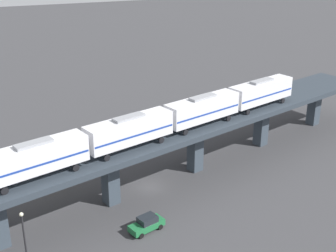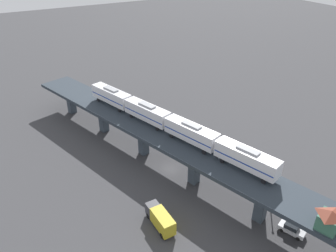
{
  "view_description": "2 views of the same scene",
  "coord_description": "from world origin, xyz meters",
  "px_view_note": "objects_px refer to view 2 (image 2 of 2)",
  "views": [
    {
      "loc": [
        -55.04,
        18.99,
        33.03
      ],
      "look_at": [
        -0.7,
        -2.42,
        9.28
      ],
      "focal_mm": 50.0,
      "sensor_mm": 36.0,
      "label": 1
    },
    {
      "loc": [
        28.25,
        49.55,
        43.76
      ],
      "look_at": [
        -0.7,
        -2.42,
        9.28
      ],
      "focal_mm": 35.0,
      "sensor_mm": 36.0,
      "label": 2
    }
  ],
  "objects_px": {
    "street_car_silver": "(292,229)",
    "subway_train": "(168,122)",
    "signal_hut": "(329,219)",
    "delivery_truck": "(160,219)",
    "street_lamp": "(273,184)",
    "street_car_green": "(218,161)"
  },
  "relations": [
    {
      "from": "subway_train",
      "to": "street_lamp",
      "type": "xyz_separation_m",
      "value": [
        -10.95,
        20.42,
        -6.21
      ]
    },
    {
      "from": "street_car_silver",
      "to": "delivery_truck",
      "type": "relative_size",
      "value": 0.66
    },
    {
      "from": "street_car_green",
      "to": "street_lamp",
      "type": "bearing_deg",
      "value": 97.65
    },
    {
      "from": "signal_hut",
      "to": "street_car_silver",
      "type": "height_order",
      "value": "signal_hut"
    },
    {
      "from": "signal_hut",
      "to": "street_car_green",
      "type": "bearing_deg",
      "value": -94.62
    },
    {
      "from": "signal_hut",
      "to": "street_car_silver",
      "type": "distance_m",
      "value": 10.76
    },
    {
      "from": "street_car_green",
      "to": "street_lamp",
      "type": "xyz_separation_m",
      "value": [
        -1.89,
        14.11,
        3.17
      ]
    },
    {
      "from": "street_car_silver",
      "to": "subway_train",
      "type": "bearing_deg",
      "value": -73.19
    },
    {
      "from": "delivery_truck",
      "to": "street_lamp",
      "type": "relative_size",
      "value": 1.04
    },
    {
      "from": "subway_train",
      "to": "delivery_truck",
      "type": "bearing_deg",
      "value": 56.87
    },
    {
      "from": "subway_train",
      "to": "street_lamp",
      "type": "bearing_deg",
      "value": 118.21
    },
    {
      "from": "delivery_truck",
      "to": "street_lamp",
      "type": "height_order",
      "value": "street_lamp"
    },
    {
      "from": "subway_train",
      "to": "street_car_silver",
      "type": "distance_m",
      "value": 30.67
    },
    {
      "from": "street_car_silver",
      "to": "street_lamp",
      "type": "height_order",
      "value": "street_lamp"
    },
    {
      "from": "signal_hut",
      "to": "street_car_silver",
      "type": "bearing_deg",
      "value": -104.79
    },
    {
      "from": "street_car_silver",
      "to": "street_car_green",
      "type": "xyz_separation_m",
      "value": [
        -0.61,
        -21.64,
        0.0
      ]
    },
    {
      "from": "subway_train",
      "to": "street_car_silver",
      "type": "height_order",
      "value": "subway_train"
    },
    {
      "from": "signal_hut",
      "to": "street_lamp",
      "type": "relative_size",
      "value": 0.58
    },
    {
      "from": "subway_train",
      "to": "signal_hut",
      "type": "height_order",
      "value": "subway_train"
    },
    {
      "from": "signal_hut",
      "to": "street_lamp",
      "type": "bearing_deg",
      "value": -106.79
    },
    {
      "from": "signal_hut",
      "to": "street_lamp",
      "type": "distance_m",
      "value": 15.36
    },
    {
      "from": "delivery_truck",
      "to": "street_car_green",
      "type": "bearing_deg",
      "value": -153.93
    }
  ]
}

